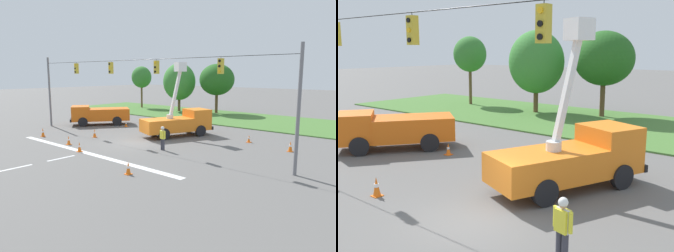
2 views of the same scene
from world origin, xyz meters
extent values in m
plane|color=#605E5B|center=(0.00, 0.00, 0.00)|extent=(200.00, 200.00, 0.00)
cube|color=#477533|center=(0.00, 18.00, 0.05)|extent=(56.00, 12.00, 0.10)
cube|color=silver|center=(0.00, -4.59, 0.00)|extent=(17.60, 0.50, 0.01)
cube|color=silver|center=(0.00, -6.59, 0.00)|extent=(0.20, 2.00, 0.01)
cube|color=silver|center=(0.00, -9.59, 0.00)|extent=(0.20, 2.00, 0.01)
cylinder|color=slate|center=(-13.00, 0.00, 3.60)|extent=(0.20, 0.20, 7.20)
cylinder|color=slate|center=(13.00, 0.00, 3.60)|extent=(0.20, 0.20, 7.20)
cylinder|color=black|center=(0.00, 0.00, 6.60)|extent=(26.00, 0.03, 0.03)
cylinder|color=black|center=(-7.81, 0.00, 6.55)|extent=(0.02, 0.02, 0.10)
cube|color=gold|center=(-7.81, 0.00, 6.02)|extent=(0.32, 0.28, 0.96)
cylinder|color=yellow|center=(-7.81, -0.16, 6.34)|extent=(0.16, 0.05, 0.16)
cylinder|color=black|center=(-7.81, -0.16, 6.02)|extent=(0.16, 0.05, 0.16)
cylinder|color=black|center=(-7.81, -0.16, 5.70)|extent=(0.16, 0.05, 0.16)
cylinder|color=black|center=(-2.73, 0.00, 6.55)|extent=(0.02, 0.02, 0.10)
cube|color=gold|center=(-2.73, 0.00, 6.02)|extent=(0.32, 0.28, 0.96)
cylinder|color=black|center=(-2.73, -0.16, 6.34)|extent=(0.16, 0.05, 0.16)
cylinder|color=yellow|center=(-2.73, -0.16, 6.02)|extent=(0.16, 0.05, 0.16)
cylinder|color=black|center=(-2.73, -0.16, 5.70)|extent=(0.16, 0.05, 0.16)
cylinder|color=black|center=(2.53, 0.00, 6.55)|extent=(0.02, 0.02, 0.10)
cube|color=gold|center=(2.53, 0.00, 6.02)|extent=(0.32, 0.28, 0.96)
cylinder|color=yellow|center=(2.53, -0.16, 6.34)|extent=(0.16, 0.05, 0.16)
cylinder|color=black|center=(2.53, -0.16, 6.02)|extent=(0.16, 0.05, 0.16)
cylinder|color=black|center=(2.53, -0.16, 5.70)|extent=(0.16, 0.05, 0.16)
cylinder|color=black|center=(8.05, 0.00, 6.55)|extent=(0.02, 0.02, 0.10)
cube|color=gold|center=(8.05, 0.00, 6.02)|extent=(0.32, 0.28, 0.96)
cylinder|color=black|center=(8.05, -0.16, 6.34)|extent=(0.16, 0.05, 0.16)
cylinder|color=black|center=(8.05, -0.16, 6.02)|extent=(0.16, 0.05, 0.16)
cylinder|color=yellow|center=(8.05, -0.16, 5.70)|extent=(0.16, 0.05, 0.16)
cylinder|color=brown|center=(-18.95, 19.26, 1.76)|extent=(0.29, 0.29, 3.52)
ellipsoid|color=#33752D|center=(-18.95, 19.26, 4.97)|extent=(3.41, 2.98, 3.40)
cylinder|color=brown|center=(-11.02, 19.14, 1.16)|extent=(0.40, 0.40, 2.32)
ellipsoid|color=#387F33|center=(-11.02, 19.14, 4.37)|extent=(4.83, 4.44, 5.28)
cylinder|color=brown|center=(-5.61, 20.71, 1.36)|extent=(0.40, 0.40, 2.72)
ellipsoid|color=#235B1E|center=(-5.61, 20.71, 4.72)|extent=(4.69, 5.00, 4.29)
cube|color=orange|center=(0.40, 3.53, 1.07)|extent=(3.74, 4.87, 1.14)
cube|color=orange|center=(1.57, 6.40, 1.42)|extent=(2.73, 2.54, 1.84)
cube|color=#1E2838|center=(1.81, 7.01, 1.74)|extent=(1.84, 0.82, 0.83)
cube|color=black|center=(1.94, 7.34, 0.65)|extent=(2.18, 1.00, 0.30)
cylinder|color=black|center=(0.50, 6.57, 0.50)|extent=(0.63, 1.03, 1.00)
cylinder|color=black|center=(2.45, 5.78, 0.50)|extent=(0.63, 1.03, 1.00)
cylinder|color=black|center=(-0.86, 3.21, 0.50)|extent=(0.63, 1.03, 1.00)
cylinder|color=black|center=(1.09, 2.42, 0.50)|extent=(0.63, 1.03, 1.00)
cylinder|color=silver|center=(0.52, 3.82, 1.82)|extent=(0.60, 0.60, 0.36)
cube|color=white|center=(0.71, 4.29, 3.76)|extent=(0.69, 1.25, 4.30)
cube|color=white|center=(0.90, 4.77, 6.13)|extent=(1.13, 1.08, 0.80)
cube|color=orange|center=(-9.26, 4.85, 1.13)|extent=(4.52, 4.91, 1.26)
cube|color=orange|center=(-11.06, 2.39, 1.29)|extent=(3.00, 2.88, 1.58)
cube|color=#1E2838|center=(-11.44, 1.88, 1.57)|extent=(1.76, 1.33, 0.71)
cube|color=black|center=(-11.65, 1.59, 0.65)|extent=(2.10, 1.59, 0.30)
cylinder|color=black|center=(-10.00, 1.92, 0.50)|extent=(0.82, 0.97, 1.00)
cylinder|color=black|center=(-11.84, 3.27, 0.50)|extent=(0.82, 0.97, 1.00)
cylinder|color=black|center=(-7.89, 4.80, 0.50)|extent=(0.82, 0.97, 1.00)
cylinder|color=black|center=(-9.74, 6.14, 0.50)|extent=(0.82, 0.97, 1.00)
cylinder|color=#383842|center=(3.58, -0.42, 0.42)|extent=(0.18, 0.18, 0.85)
cylinder|color=#383842|center=(3.39, -0.37, 0.42)|extent=(0.18, 0.18, 0.85)
cube|color=yellow|center=(3.48, -0.40, 1.15)|extent=(0.44, 0.32, 0.60)
cube|color=silver|center=(3.48, -0.40, 1.15)|extent=(0.43, 0.17, 0.62)
cylinder|color=yellow|center=(3.75, -0.46, 1.18)|extent=(0.11, 0.11, 0.55)
cylinder|color=yellow|center=(3.22, -0.34, 1.18)|extent=(0.11, 0.11, 0.55)
sphere|color=tan|center=(3.48, -0.40, 1.58)|extent=(0.22, 0.22, 0.22)
sphere|color=white|center=(3.48, -0.40, 1.64)|extent=(0.26, 0.26, 0.26)
cube|color=orange|center=(-4.31, -0.75, 0.01)|extent=(0.36, 0.36, 0.03)
cone|color=orange|center=(-4.31, -0.75, 0.39)|extent=(0.29, 0.29, 0.71)
cylinder|color=white|center=(-4.31, -0.75, 0.42)|extent=(0.18, 0.18, 0.13)
cube|color=orange|center=(-8.01, -3.61, 0.01)|extent=(0.36, 0.36, 0.03)
cone|color=orange|center=(-8.01, -3.61, 0.41)|extent=(0.30, 0.30, 0.76)
cylinder|color=white|center=(-8.01, -3.61, 0.45)|extent=(0.19, 0.19, 0.14)
cube|color=orange|center=(10.71, 5.32, 0.01)|extent=(0.36, 0.36, 0.03)
cone|color=orange|center=(10.71, 5.32, 0.41)|extent=(0.30, 0.30, 0.75)
cylinder|color=white|center=(10.71, 5.32, 0.45)|extent=(0.19, 0.19, 0.14)
cube|color=orange|center=(5.97, -5.99, 0.01)|extent=(0.36, 0.36, 0.03)
cone|color=orange|center=(5.97, -5.99, 0.38)|extent=(0.28, 0.28, 0.71)
cylinder|color=white|center=(5.97, -5.99, 0.42)|extent=(0.18, 0.18, 0.13)
cube|color=orange|center=(-6.62, 4.97, 0.01)|extent=(0.36, 0.36, 0.03)
cone|color=orange|center=(-6.62, 4.97, 0.33)|extent=(0.24, 0.24, 0.60)
cylinder|color=white|center=(-6.62, 4.97, 0.36)|extent=(0.15, 0.15, 0.11)
cube|color=orange|center=(6.95, 6.26, 0.01)|extent=(0.36, 0.36, 0.03)
cone|color=orange|center=(6.95, 6.26, 0.33)|extent=(0.24, 0.24, 0.59)
cylinder|color=white|center=(6.95, 6.26, 0.36)|extent=(0.15, 0.15, 0.11)
cube|color=orange|center=(-3.38, -3.91, 0.01)|extent=(0.36, 0.36, 0.03)
cone|color=orange|center=(-3.38, -3.91, 0.37)|extent=(0.27, 0.27, 0.68)
cylinder|color=white|center=(-3.38, -3.91, 0.41)|extent=(0.17, 0.17, 0.12)
cube|color=orange|center=(-1.93, 6.81, 0.01)|extent=(0.36, 0.36, 0.03)
cone|color=orange|center=(-1.93, 6.81, 0.43)|extent=(0.32, 0.32, 0.80)
cylinder|color=white|center=(-1.93, 6.81, 0.47)|extent=(0.20, 0.20, 0.14)
cube|color=orange|center=(-0.67, -4.72, 0.01)|extent=(0.36, 0.36, 0.03)
cone|color=orange|center=(-0.67, -4.72, 0.37)|extent=(0.28, 0.28, 0.69)
cylinder|color=white|center=(-0.67, -4.72, 0.41)|extent=(0.17, 0.17, 0.12)
camera|label=1|loc=(19.27, -17.75, 5.58)|focal=35.00mm
camera|label=2|loc=(8.23, -8.47, 5.38)|focal=42.00mm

